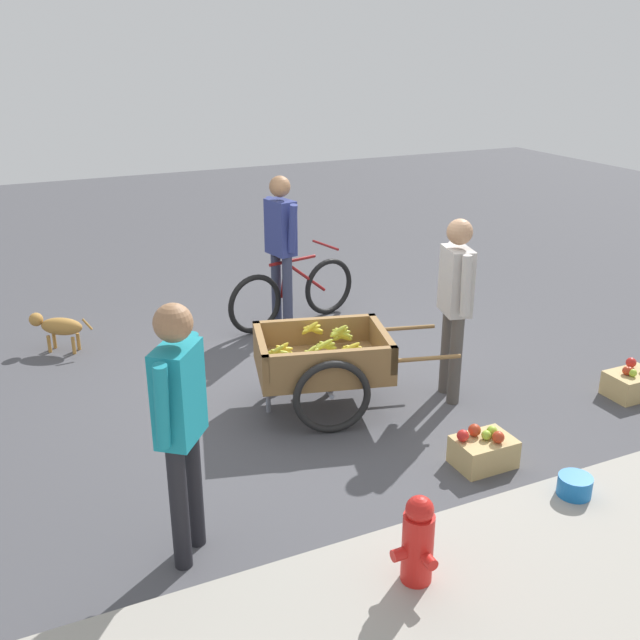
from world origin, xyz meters
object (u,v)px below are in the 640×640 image
at_px(fruit_cart, 323,361).
at_px(bystander_person, 180,412).
at_px(vendor_person, 455,294).
at_px(dog, 58,326).
at_px(bicycle, 293,293).
at_px(plastic_bucket, 574,493).
at_px(cyclist_person, 281,238).
at_px(mixed_fruit_crate, 632,383).
at_px(fire_hydrant, 417,548).
at_px(apple_crate, 483,450).

height_order(fruit_cart, bystander_person, bystander_person).
xyz_separation_m(vendor_person, dog, (3.03, -2.54, -0.70)).
height_order(fruit_cart, bicycle, bicycle).
relative_size(vendor_person, plastic_bucket, 6.25).
distance_m(bicycle, bystander_person, 4.05).
bearing_deg(dog, cyclist_person, 172.44).
xyz_separation_m(vendor_person, bicycle, (0.54, -2.27, -0.62)).
relative_size(bicycle, mixed_fruit_crate, 3.72).
bearing_deg(cyclist_person, vendor_person, 107.24).
xyz_separation_m(bicycle, cyclist_person, (0.15, 0.03, 0.65)).
bearing_deg(fruit_cart, mixed_fruit_crate, 159.79).
bearing_deg(fire_hydrant, bicycle, -103.92).
bearing_deg(bystander_person, apple_crate, -178.27).
distance_m(dog, mixed_fruit_crate, 5.55).
height_order(mixed_fruit_crate, bystander_person, bystander_person).
relative_size(plastic_bucket, bystander_person, 0.16).
height_order(apple_crate, mixed_fruit_crate, apple_crate).
height_order(plastic_bucket, apple_crate, apple_crate).
bearing_deg(cyclist_person, mixed_fruit_crate, 127.00).
bearing_deg(fire_hydrant, plastic_bucket, -169.65).
bearing_deg(apple_crate, bystander_person, 1.73).
bearing_deg(vendor_person, apple_crate, 68.73).
bearing_deg(plastic_bucket, vendor_person, -96.36).
xyz_separation_m(dog, apple_crate, (-2.62, 3.59, -0.14)).
bearing_deg(plastic_bucket, fruit_cart, -66.03).
distance_m(fruit_cart, bicycle, 2.06).
relative_size(fire_hydrant, bystander_person, 0.40).
relative_size(vendor_person, dog, 2.80).
distance_m(fruit_cart, apple_crate, 1.54).
bearing_deg(cyclist_person, dog, -7.56).
bearing_deg(fire_hydrant, cyclist_person, -102.12).
distance_m(cyclist_person, fire_hydrant, 4.41).
xyz_separation_m(vendor_person, mixed_fruit_crate, (-1.50, 0.67, -0.85)).
xyz_separation_m(fire_hydrant, mixed_fruit_crate, (-3.10, -1.35, -0.21)).
xyz_separation_m(apple_crate, bystander_person, (2.27, 0.07, 0.87)).
xyz_separation_m(fruit_cart, bicycle, (-0.56, -1.98, -0.09)).
relative_size(mixed_fruit_crate, bystander_person, 0.27).
bearing_deg(fruit_cart, dog, -49.66).
bearing_deg(vendor_person, bicycle, -76.48).
relative_size(dog, plastic_bucket, 2.23).
bearing_deg(apple_crate, mixed_fruit_crate, -168.84).
bearing_deg(plastic_bucket, fire_hydrant, 10.35).
height_order(fire_hydrant, apple_crate, fire_hydrant).
relative_size(vendor_person, bicycle, 0.99).
xyz_separation_m(cyclist_person, fire_hydrant, (0.91, 4.26, -0.67)).
relative_size(fire_hydrant, apple_crate, 1.52).
bearing_deg(apple_crate, fruit_cart, -62.26).
distance_m(bicycle, dog, 2.50).
height_order(apple_crate, bystander_person, bystander_person).
bearing_deg(dog, bystander_person, 95.43).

